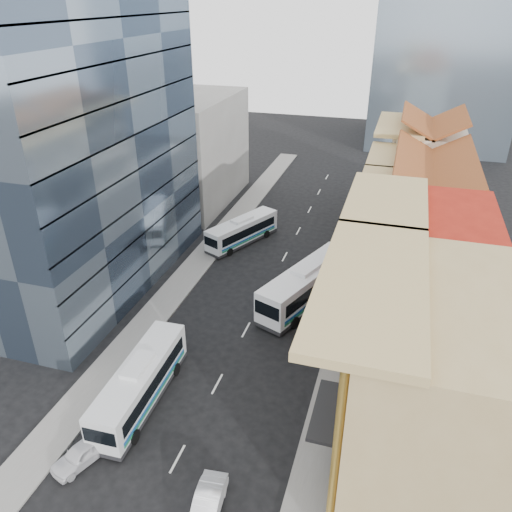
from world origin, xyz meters
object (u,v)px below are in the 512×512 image
(bus_left_far, at_px, (242,230))
(sedan_right, at_px, (207,505))
(bus_left_near, at_px, (140,382))
(bus_right, at_px, (307,284))
(sedan_left, at_px, (82,454))
(shophouse_tan, at_px, (428,387))
(office_tower, at_px, (73,130))

(bus_left_far, xyz_separation_m, sedan_right, (8.65, -32.79, -0.91))
(bus_left_near, relative_size, bus_left_far, 1.08)
(bus_right, bearing_deg, bus_left_near, -96.86)
(bus_left_near, height_order, sedan_left, bus_left_near)
(bus_right, xyz_separation_m, sedan_right, (-0.93, -22.59, -1.29))
(shophouse_tan, height_order, bus_left_near, shophouse_tan)
(bus_left_near, bearing_deg, office_tower, 130.02)
(bus_right, bearing_deg, sedan_right, -70.90)
(sedan_right, bearing_deg, sedan_left, 167.08)
(sedan_left, bearing_deg, bus_left_near, 101.64)
(shophouse_tan, relative_size, office_tower, 0.47)
(sedan_left, bearing_deg, shophouse_tan, 38.73)
(shophouse_tan, distance_m, sedan_right, 13.91)
(sedan_right, bearing_deg, bus_left_far, 98.88)
(shophouse_tan, distance_m, bus_right, 19.01)
(office_tower, height_order, sedan_right, office_tower)
(bus_left_near, bearing_deg, shophouse_tan, -1.28)
(bus_right, height_order, sedan_right, bus_right)
(bus_left_far, bearing_deg, office_tower, -108.99)
(office_tower, height_order, sedan_left, office_tower)
(bus_left_far, xyz_separation_m, bus_right, (9.58, -10.20, 0.39))
(office_tower, relative_size, sedan_left, 7.73)
(office_tower, xyz_separation_m, bus_left_far, (11.50, 11.91, -13.41))
(bus_left_far, bearing_deg, bus_right, -21.78)
(office_tower, distance_m, bus_left_near, 23.09)
(bus_left_far, height_order, sedan_right, bus_left_far)
(bus_left_far, bearing_deg, sedan_left, -64.98)
(bus_left_far, bearing_deg, bus_left_near, -62.66)
(shophouse_tan, relative_size, bus_right, 1.14)
(bus_left_near, bearing_deg, bus_left_far, 90.69)
(office_tower, distance_m, sedan_right, 32.36)
(bus_right, xyz_separation_m, sedan_left, (-9.58, -21.52, -1.31))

